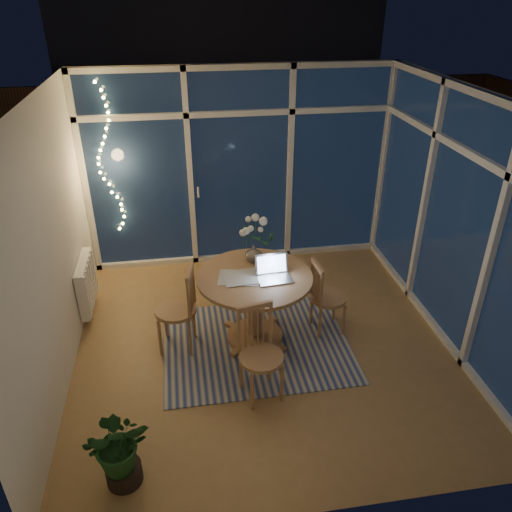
{
  "coord_description": "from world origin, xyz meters",
  "views": [
    {
      "loc": [
        -0.78,
        -4.2,
        3.45
      ],
      "look_at": [
        -0.07,
        0.25,
        0.95
      ],
      "focal_mm": 35.0,
      "sensor_mm": 36.0,
      "label": 1
    }
  ],
  "objects_px": {
    "dining_table": "(255,308)",
    "chair_right": "(329,296)",
    "chair_front": "(261,355)",
    "potted_plant": "(119,447)",
    "chair_left": "(175,308)",
    "flower_vase": "(254,253)",
    "laptop": "(275,269)"
  },
  "relations": [
    {
      "from": "dining_table",
      "to": "chair_right",
      "type": "height_order",
      "value": "chair_right"
    },
    {
      "from": "chair_front",
      "to": "flower_vase",
      "type": "relative_size",
      "value": 4.46
    },
    {
      "from": "laptop",
      "to": "flower_vase",
      "type": "height_order",
      "value": "laptop"
    },
    {
      "from": "chair_left",
      "to": "chair_front",
      "type": "height_order",
      "value": "chair_left"
    },
    {
      "from": "dining_table",
      "to": "potted_plant",
      "type": "relative_size",
      "value": 1.57
    },
    {
      "from": "laptop",
      "to": "potted_plant",
      "type": "relative_size",
      "value": 0.45
    },
    {
      "from": "chair_left",
      "to": "flower_vase",
      "type": "xyz_separation_m",
      "value": [
        0.86,
        0.28,
        0.43
      ]
    },
    {
      "from": "flower_vase",
      "to": "potted_plant",
      "type": "distance_m",
      "value": 2.36
    },
    {
      "from": "chair_front",
      "to": "flower_vase",
      "type": "bearing_deg",
      "value": 72.68
    },
    {
      "from": "chair_right",
      "to": "potted_plant",
      "type": "height_order",
      "value": "chair_right"
    },
    {
      "from": "potted_plant",
      "to": "chair_left",
      "type": "bearing_deg",
      "value": 74.13
    },
    {
      "from": "chair_front",
      "to": "potted_plant",
      "type": "height_order",
      "value": "chair_front"
    },
    {
      "from": "chair_right",
      "to": "flower_vase",
      "type": "xyz_separation_m",
      "value": [
        -0.79,
        0.25,
        0.48
      ]
    },
    {
      "from": "chair_right",
      "to": "laptop",
      "type": "xyz_separation_m",
      "value": [
        -0.64,
        -0.16,
        0.5
      ]
    },
    {
      "from": "dining_table",
      "to": "chair_left",
      "type": "bearing_deg",
      "value": 178.86
    },
    {
      "from": "chair_right",
      "to": "chair_front",
      "type": "height_order",
      "value": "chair_front"
    },
    {
      "from": "chair_front",
      "to": "laptop",
      "type": "bearing_deg",
      "value": 58.57
    },
    {
      "from": "chair_front",
      "to": "chair_left",
      "type": "bearing_deg",
      "value": 119.94
    },
    {
      "from": "potted_plant",
      "to": "laptop",
      "type": "bearing_deg",
      "value": 45.23
    },
    {
      "from": "chair_left",
      "to": "laptop",
      "type": "relative_size",
      "value": 2.88
    },
    {
      "from": "chair_right",
      "to": "flower_vase",
      "type": "relative_size",
      "value": 4.17
    },
    {
      "from": "dining_table",
      "to": "chair_left",
      "type": "xyz_separation_m",
      "value": [
        -0.83,
        0.02,
        0.08
      ]
    },
    {
      "from": "laptop",
      "to": "flower_vase",
      "type": "relative_size",
      "value": 1.61
    },
    {
      "from": "chair_left",
      "to": "chair_right",
      "type": "relative_size",
      "value": 1.11
    },
    {
      "from": "chair_front",
      "to": "laptop",
      "type": "height_order",
      "value": "laptop"
    },
    {
      "from": "chair_left",
      "to": "flower_vase",
      "type": "bearing_deg",
      "value": 118.65
    },
    {
      "from": "chair_right",
      "to": "flower_vase",
      "type": "height_order",
      "value": "flower_vase"
    },
    {
      "from": "chair_left",
      "to": "dining_table",
      "type": "bearing_deg",
      "value": 99.33
    },
    {
      "from": "chair_left",
      "to": "flower_vase",
      "type": "height_order",
      "value": "flower_vase"
    },
    {
      "from": "laptop",
      "to": "potted_plant",
      "type": "xyz_separation_m",
      "value": [
        -1.47,
        -1.48,
        -0.56
      ]
    },
    {
      "from": "chair_right",
      "to": "chair_front",
      "type": "distance_m",
      "value": 1.26
    },
    {
      "from": "dining_table",
      "to": "chair_right",
      "type": "xyz_separation_m",
      "value": [
        0.83,
        0.05,
        0.03
      ]
    }
  ]
}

